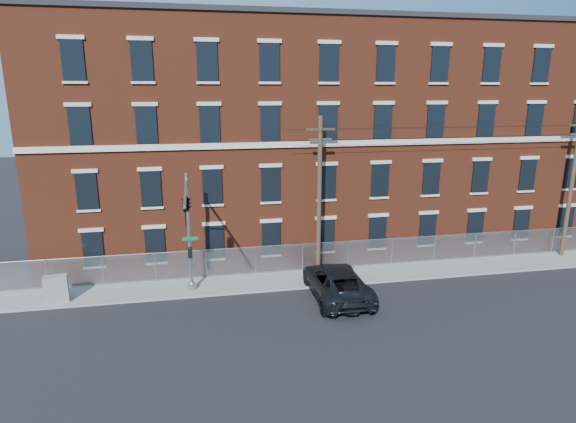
# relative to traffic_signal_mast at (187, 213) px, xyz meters

# --- Properties ---
(ground) EXTENTS (140.00, 140.00, 0.00)m
(ground) POSITION_rel_traffic_signal_mast_xyz_m (6.00, -2.18, -5.39)
(ground) COLOR black
(ground) RESTS_ON ground
(sidewalk) EXTENTS (65.00, 3.00, 0.12)m
(sidewalk) POSITION_rel_traffic_signal_mast_xyz_m (18.00, 2.82, -5.33)
(sidewalk) COLOR gray
(sidewalk) RESTS_ON ground
(mill_building) EXTENTS (55.30, 14.32, 16.30)m
(mill_building) POSITION_rel_traffic_signal_mast_xyz_m (18.00, 11.75, 2.76)
(mill_building) COLOR maroon
(mill_building) RESTS_ON ground
(chain_link_fence) EXTENTS (59.06, 0.06, 1.85)m
(chain_link_fence) POSITION_rel_traffic_signal_mast_xyz_m (18.00, 4.12, -4.33)
(chain_link_fence) COLOR #A5A8AD
(chain_link_fence) RESTS_ON ground
(traffic_signal_mast) EXTENTS (0.90, 6.75, 7.00)m
(traffic_signal_mast) POSITION_rel_traffic_signal_mast_xyz_m (0.00, 0.00, 0.00)
(traffic_signal_mast) COLOR #9EA0A5
(traffic_signal_mast) RESTS_ON ground
(utility_pole_near) EXTENTS (1.80, 0.28, 10.00)m
(utility_pole_near) POSITION_rel_traffic_signal_mast_xyz_m (8.00, 3.42, -0.05)
(utility_pole_near) COLOR #463423
(utility_pole_near) RESTS_ON ground
(utility_pole_mid) EXTENTS (1.80, 0.28, 10.00)m
(utility_pole_mid) POSITION_rel_traffic_signal_mast_xyz_m (26.00, 3.42, -0.05)
(utility_pole_mid) COLOR #463423
(utility_pole_mid) RESTS_ON ground
(pickup_truck) EXTENTS (3.04, 6.49, 1.80)m
(pickup_truck) POSITION_rel_traffic_signal_mast_xyz_m (8.19, -0.06, -4.49)
(pickup_truck) COLOR black
(pickup_truck) RESTS_ON ground
(utility_cabinet) EXTENTS (1.31, 0.79, 1.53)m
(utility_cabinet) POSITION_rel_traffic_signal_mast_xyz_m (-7.38, 2.02, -4.50)
(utility_cabinet) COLOR gray
(utility_cabinet) RESTS_ON sidewalk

